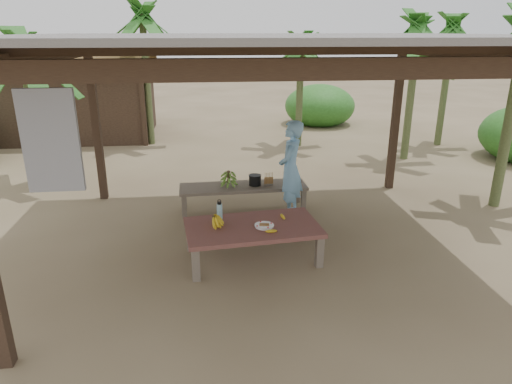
{
  "coord_description": "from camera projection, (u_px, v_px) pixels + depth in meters",
  "views": [
    {
      "loc": [
        -0.85,
        -6.09,
        3.0
      ],
      "look_at": [
        -0.16,
        0.07,
        0.8
      ],
      "focal_mm": 32.0,
      "sensor_mm": 36.0,
      "label": 1
    }
  ],
  "objects": [
    {
      "name": "skewer_rack",
      "position": [
        269.0,
        179.0,
        7.91
      ],
      "size": [
        0.18,
        0.09,
        0.24
      ],
      "primitive_type": null,
      "rotation": [
        0.0,
        0.0,
        0.04
      ],
      "color": "#A57F47",
      "rests_on": "bench"
    },
    {
      "name": "green_banana_stalk",
      "position": [
        229.0,
        178.0,
        7.85
      ],
      "size": [
        0.26,
        0.26,
        0.29
      ],
      "primitive_type": null,
      "rotation": [
        0.0,
        0.0,
        0.04
      ],
      "color": "#598C2D",
      "rests_on": "bench"
    },
    {
      "name": "hut",
      "position": [
        80.0,
        99.0,
        13.44
      ],
      "size": [
        4.4,
        3.43,
        2.85
      ],
      "color": "black",
      "rests_on": "ground"
    },
    {
      "name": "banana_plant_ne",
      "position": [
        417.0,
        38.0,
        10.38
      ],
      "size": [
        1.8,
        1.8,
        3.33
      ],
      "color": "#596638",
      "rests_on": "ground"
    },
    {
      "name": "loose_banana_front",
      "position": [
        271.0,
        231.0,
        5.96
      ],
      "size": [
        0.18,
        0.12,
        0.04
      ],
      "primitive_type": "ellipsoid",
      "rotation": [
        0.0,
        0.0,
        2.01
      ],
      "color": "yellow",
      "rests_on": "work_table"
    },
    {
      "name": "work_table",
      "position": [
        252.0,
        230.0,
        6.21
      ],
      "size": [
        1.9,
        1.18,
        0.5
      ],
      "rotation": [
        0.0,
        0.0,
        0.11
      ],
      "color": "brown",
      "rests_on": "ground"
    },
    {
      "name": "bench",
      "position": [
        243.0,
        189.0,
        7.96
      ],
      "size": [
        2.22,
        0.68,
        0.45
      ],
      "rotation": [
        0.0,
        0.0,
        0.04
      ],
      "color": "brown",
      "rests_on": "ground"
    },
    {
      "name": "pavilion",
      "position": [
        268.0,
        49.0,
        5.85
      ],
      "size": [
        6.6,
        5.6,
        2.95
      ],
      "color": "black",
      "rests_on": "ground"
    },
    {
      "name": "loose_banana_side",
      "position": [
        283.0,
        217.0,
        6.43
      ],
      "size": [
        0.09,
        0.15,
        0.04
      ],
      "primitive_type": "ellipsoid",
      "rotation": [
        0.0,
        0.0,
        0.34
      ],
      "color": "yellow",
      "rests_on": "work_table"
    },
    {
      "name": "ground",
      "position": [
        267.0,
        244.0,
        6.79
      ],
      "size": [
        80.0,
        80.0,
        0.0
      ],
      "primitive_type": "plane",
      "color": "brown",
      "rests_on": "ground"
    },
    {
      "name": "ripe_banana_bunch",
      "position": [
        213.0,
        220.0,
        6.15
      ],
      "size": [
        0.28,
        0.24,
        0.16
      ],
      "primitive_type": null,
      "rotation": [
        0.0,
        0.0,
        -0.03
      ],
      "color": "yellow",
      "rests_on": "work_table"
    },
    {
      "name": "banana_plant_nw",
      "position": [
        143.0,
        26.0,
        11.77
      ],
      "size": [
        1.8,
        1.8,
        3.61
      ],
      "color": "#596638",
      "rests_on": "ground"
    },
    {
      "name": "plate",
      "position": [
        264.0,
        226.0,
        6.13
      ],
      "size": [
        0.26,
        0.26,
        0.04
      ],
      "color": "white",
      "rests_on": "work_table"
    },
    {
      "name": "woman",
      "position": [
        291.0,
        169.0,
        7.57
      ],
      "size": [
        0.62,
        0.71,
        1.64
      ],
      "primitive_type": "imported",
      "rotation": [
        0.0,
        0.0,
        -2.03
      ],
      "color": "#7AB6E7",
      "rests_on": "ground"
    },
    {
      "name": "banana_plant_far",
      "position": [
        452.0,
        38.0,
        11.75
      ],
      "size": [
        1.8,
        1.8,
        3.3
      ],
      "color": "#596638",
      "rests_on": "ground"
    },
    {
      "name": "banana_plant_w",
      "position": [
        25.0,
        65.0,
        8.73
      ],
      "size": [
        1.8,
        1.8,
        2.86
      ],
      "color": "#596638",
      "rests_on": "ground"
    },
    {
      "name": "cooking_pot",
      "position": [
        255.0,
        180.0,
        7.93
      ],
      "size": [
        0.21,
        0.21,
        0.18
      ],
      "primitive_type": "cylinder",
      "color": "black",
      "rests_on": "bench"
    },
    {
      "name": "banana_plant_n",
      "position": [
        301.0,
        56.0,
        11.81
      ],
      "size": [
        1.8,
        1.8,
        2.86
      ],
      "color": "#596638",
      "rests_on": "ground"
    },
    {
      "name": "water_flask",
      "position": [
        220.0,
        211.0,
        6.35
      ],
      "size": [
        0.08,
        0.08,
        0.3
      ],
      "color": "teal",
      "rests_on": "work_table"
    }
  ]
}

